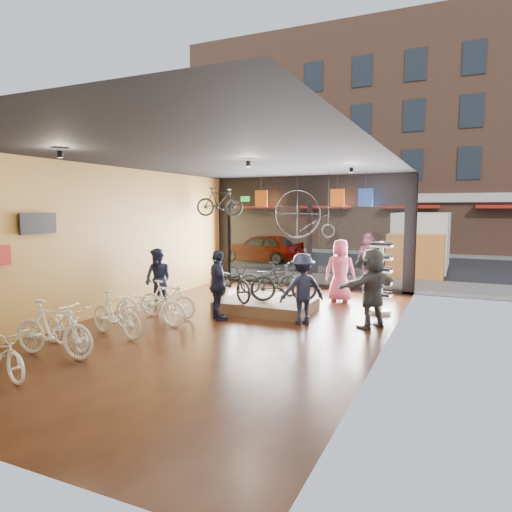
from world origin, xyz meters
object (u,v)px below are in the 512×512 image
Objects in this scene: floor_bike_0 at (1,353)px; floor_bike_3 at (116,314)px; customer_1 at (158,279)px; customer_4 at (340,271)px; customer_2 at (218,285)px; floor_bike_1 at (53,329)px; sunglasses_rack at (381,278)px; floor_bike_2 at (67,326)px; customer_3 at (302,289)px; customer_5 at (372,288)px; display_bike_left at (231,282)px; display_bike_mid at (284,282)px; box_truck at (420,243)px; floor_bike_4 at (150,305)px; display_platform at (267,305)px; street_car at (261,248)px; display_bike_right at (270,279)px; penny_farthing at (307,215)px; hung_bike at (220,202)px; floor_bike_5 at (167,299)px.

floor_bike_3 is (0.08, 2.60, 0.08)m from floor_bike_0.
customer_4 reaches higher than customer_1.
customer_2 reaches higher than customer_1.
floor_bike_1 is (-0.02, 1.07, 0.12)m from floor_bike_0.
floor_bike_2 is at bearing -145.84° from sunglasses_rack.
customer_3 is at bearing 80.56° from customer_4.
floor_bike_2 is 0.88× the size of customer_5.
display_bike_mid is at bearing -41.88° from display_bike_left.
floor_bike_4 is (-4.96, -11.64, -0.79)m from box_truck.
box_truck is 11.22m from customer_2.
box_truck is at bearing -38.39° from display_bike_mid.
floor_bike_0 is at bearing -169.70° from floor_bike_3.
street_car is at bearing 114.43° from display_platform.
customer_5 is at bearing -76.18° from floor_bike_4.
sunglasses_rack reaches higher than customer_3.
street_car is 2.67× the size of floor_bike_2.
display_platform is at bearing -173.93° from display_bike_right.
street_car is 2.56× the size of customer_3.
penny_farthing is (2.12, 6.37, 2.01)m from floor_bike_3.
customer_1 reaches higher than floor_bike_3.
sunglasses_rack is (4.82, 7.12, 0.53)m from floor_bike_0.
floor_bike_1 is 1.06× the size of customer_3.
penny_farthing is (2.05, 5.30, 2.03)m from floor_bike_4.
display_bike_right is at bearing -11.18° from floor_bike_3.
customer_1 is at bearing 9.78° from street_car.
street_car is 13.05m from customer_5.
floor_bike_2 is at bearing -74.14° from customer_1.
display_bike_right reaches higher than floor_bike_4.
display_bike_right is 2.11m from customer_3.
customer_5 is at bearing -28.42° from floor_bike_0.
customer_3 is at bearing -71.81° from floor_bike_4.
floor_bike_0 is at bearing 60.92° from customer_4.
customer_1 is at bearing 21.46° from floor_bike_4.
box_truck reaches higher than street_car.
floor_bike_1 reaches higher than floor_bike_3.
floor_bike_2 is 0.83× the size of penny_farthing.
customer_2 is (1.37, 3.69, 0.33)m from floor_bike_1.
display_platform is 3.67m from penny_farthing.
penny_farthing is 2.94m from hung_bike.
customer_5 reaches higher than customer_1.
display_bike_right is (1.79, 4.18, 0.27)m from floor_bike_3.
customer_4 is 1.68m from sunglasses_rack.
floor_bike_1 is 1.02× the size of display_bike_right.
display_bike_mid is (-2.59, -9.17, -0.44)m from box_truck.
display_bike_mid is 0.95× the size of customer_5.
customer_1 is 1.05× the size of hung_bike.
floor_bike_5 is at bearing -43.89° from customer_5.
customer_3 is (0.80, -0.88, 0.01)m from display_bike_mid.
display_bike_mid is 1.04× the size of customer_3.
customer_5 is 6.58m from hung_bike.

